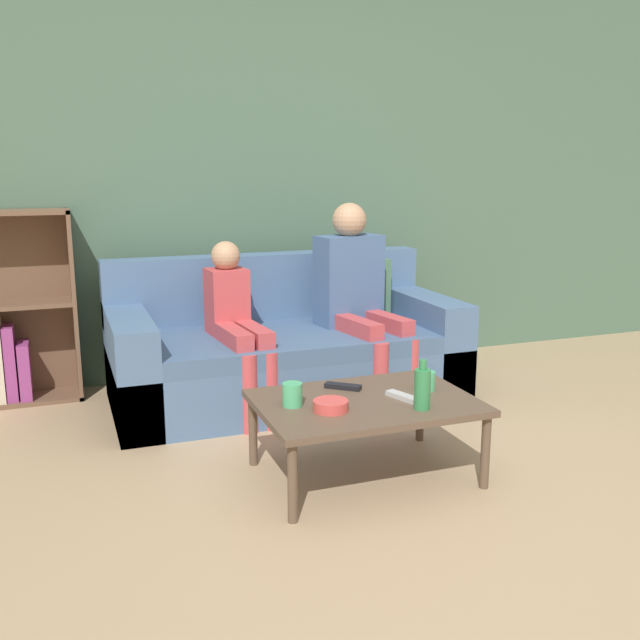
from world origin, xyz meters
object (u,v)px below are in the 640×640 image
Objects in this scene: tv_remote_0 at (403,397)px; coffee_table at (365,407)px; cup_far at (426,381)px; tv_remote_1 at (343,386)px; snack_bowl at (331,405)px; person_child at (236,319)px; couch at (285,352)px; bookshelf at (0,330)px; bottle at (422,388)px; person_adult at (356,287)px; cup_near at (292,395)px.

coffee_table is at bearing 143.69° from tv_remote_0.
cup_far is 0.54× the size of tv_remote_1.
coffee_table is 0.17m from tv_remote_0.
cup_far is at bearing -73.11° from tv_remote_1.
snack_bowl is (-0.16, -0.26, 0.01)m from tv_remote_1.
person_child is (-0.32, 1.06, 0.21)m from coffee_table.
couch is at bearing 89.49° from coffee_table.
bookshelf is 5.21× the size of bottle.
person_child reaches higher than bottle.
tv_remote_0 is at bearing -153.70° from cup_far.
tv_remote_1 is 0.31m from snack_bowl.
bottle is at bearing -122.31° from cup_far.
person_adult is (2.01, -0.57, 0.23)m from bookshelf.
cup_far is at bearing 5.43° from coffee_table.
person_child is 5.93× the size of tv_remote_1.
cup_far reaches higher than tv_remote_1.
bookshelf is 6.99× the size of tv_remote_1.
snack_bowl is (-0.21, -1.28, 0.11)m from couch.
tv_remote_0 is (-0.16, -0.08, -0.03)m from cup_far.
person_child is 9.38× the size of cup_near.
tv_remote_0 is (0.48, -1.11, -0.16)m from person_child.
cup_near is 0.65m from cup_far.
person_adult is at bearing 13.67° from tv_remote_1.
tv_remote_0 is at bearing 5.02° from snack_bowl.
bookshelf is 2.16m from tv_remote_1.
bookshelf is at bearing 162.97° from couch.
bottle is (0.50, -0.23, 0.04)m from cup_near.
bottle is (-0.14, -0.22, 0.05)m from cup_far.
bookshelf is 2.25m from snack_bowl.
bottle is at bearing -110.72° from tv_remote_1.
snack_bowl is at bearing 165.57° from tv_remote_0.
tv_remote_1 is at bearing -44.40° from bookshelf.
cup_far is 0.27m from bottle.
person_adult is at bearing 57.39° from tv_remote_0.
coffee_table is (-0.01, -1.20, 0.05)m from couch.
coffee_table is at bearing -129.27° from tv_remote_1.
couch is at bearing 96.72° from bottle.
person_child is 5.42× the size of tv_remote_0.
person_child is 1.16m from snack_bowl.
couch is 1.21m from coffee_table.
snack_bowl is at bearing 162.80° from bottle.
snack_bowl is (-0.35, -0.03, 0.01)m from tv_remote_0.
snack_bowl is 0.70× the size of bottle.
coffee_table is at bearing -90.51° from couch.
bottle reaches higher than tv_remote_1.
cup_far is (0.64, -1.03, -0.13)m from person_child.
person_child reaches higher than snack_bowl.
bottle is at bearing -17.20° from snack_bowl.
bookshelf is 1.18× the size of coffee_table.
tv_remote_0 is 0.82× the size of bottle.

